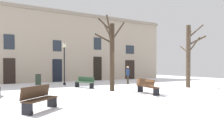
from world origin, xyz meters
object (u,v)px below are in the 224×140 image
object	(u,v)px
litter_bin	(38,80)
bench_back_to_back_right	(147,86)
tree_center	(189,54)
person_near_bench	(128,74)
streetlamp	(64,59)
bench_back_to_back_left	(39,98)
tree_foreground	(112,53)
bench_near_lamp	(85,82)

from	to	relation	value
litter_bin	bench_back_to_back_right	world-z (taller)	litter_bin
tree_center	person_near_bench	bearing A→B (deg)	118.01
streetlamp	bench_back_to_back_right	size ratio (longest dim) A/B	1.97
tree_center	bench_back_to_back_left	size ratio (longest dim) A/B	3.25
tree_center	bench_back_to_back_right	xyz separation A→B (m)	(-5.09, -1.15, -2.06)
streetlamp	bench_back_to_back_left	distance (m)	10.32
litter_bin	tree_foreground	bearing A→B (deg)	-64.49
tree_foreground	litter_bin	distance (m)	7.99
litter_bin	bench_near_lamp	bearing A→B (deg)	-59.47
bench_near_lamp	bench_back_to_back_left	distance (m)	7.77
bench_back_to_back_right	streetlamp	bearing A→B (deg)	24.54
tree_foreground	tree_center	bearing A→B (deg)	-9.68
tree_foreground	person_near_bench	bearing A→B (deg)	43.34
bench_back_to_back_right	person_near_bench	xyz separation A→B (m)	(2.64, 5.76, 0.44)
bench_near_lamp	streetlamp	bearing A→B (deg)	171.21
tree_foreground	streetlamp	xyz separation A→B (m)	(-1.40, 5.70, -0.25)
tree_center	bench_back_to_back_right	size ratio (longest dim) A/B	2.56
litter_bin	bench_back_to_back_right	bearing A→B (deg)	-64.14
streetlamp	litter_bin	xyz separation A→B (m)	(-1.93, 1.28, -1.79)
person_near_bench	bench_back_to_back_right	bearing A→B (deg)	176.84
bench_back_to_back_left	streetlamp	bearing A→B (deg)	26.33
tree_foreground	bench_near_lamp	xyz separation A→B (m)	(-0.78, 2.65, -2.05)
bench_near_lamp	bench_back_to_back_right	xyz separation A→B (m)	(1.90, -4.87, 0.02)
tree_foreground	bench_near_lamp	world-z (taller)	tree_foreground
person_near_bench	tree_center	bearing A→B (deg)	-130.55
streetlamp	bench_near_lamp	distance (m)	3.59
person_near_bench	streetlamp	bearing A→B (deg)	88.84
tree_center	bench_back_to_back_left	world-z (taller)	tree_center
litter_bin	bench_back_to_back_right	xyz separation A→B (m)	(4.45, -9.18, -0.00)
bench_near_lamp	bench_back_to_back_right	distance (m)	5.23
tree_center	bench_back_to_back_left	xyz separation A→B (m)	(-11.45, -2.66, -2.07)
tree_foreground	streetlamp	distance (m)	5.87
tree_center	streetlamp	world-z (taller)	tree_center
tree_foreground	person_near_bench	size ratio (longest dim) A/B	3.05
streetlamp	litter_bin	size ratio (longest dim) A/B	4.02
streetlamp	person_near_bench	world-z (taller)	streetlamp
tree_center	person_near_bench	distance (m)	5.47
tree_foreground	person_near_bench	distance (m)	5.41
bench_near_lamp	bench_back_to_back_right	bearing A→B (deg)	1.14
tree_center	bench_back_to_back_right	world-z (taller)	tree_center
litter_bin	streetlamp	bearing A→B (deg)	-33.44
streetlamp	bench_near_lamp	bearing A→B (deg)	-78.55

